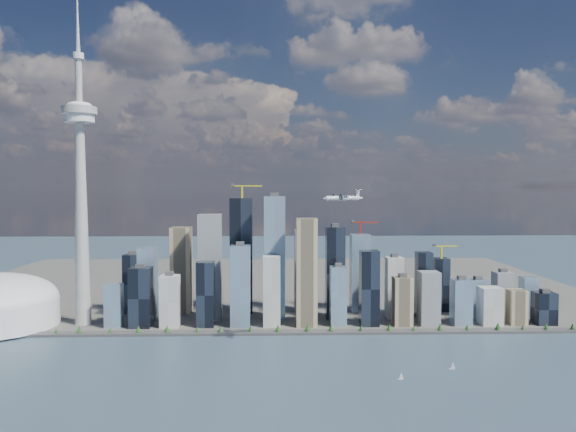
{
  "coord_description": "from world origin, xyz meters",
  "views": [
    {
      "loc": [
        14.2,
        -620.1,
        231.26
      ],
      "look_at": [
        39.13,
        260.0,
        185.11
      ],
      "focal_mm": 35.0,
      "sensor_mm": 36.0,
      "label": 1
    }
  ],
  "objects_px": {
    "needle_tower": "(81,184)",
    "sailboat_west": "(401,377)",
    "airplane": "(343,198)",
    "sailboat_east": "(453,367)"
  },
  "relations": [
    {
      "from": "needle_tower",
      "to": "sailboat_west",
      "type": "height_order",
      "value": "needle_tower"
    },
    {
      "from": "needle_tower",
      "to": "sailboat_west",
      "type": "bearing_deg",
      "value": -30.25
    },
    {
      "from": "needle_tower",
      "to": "airplane",
      "type": "height_order",
      "value": "needle_tower"
    },
    {
      "from": "sailboat_west",
      "to": "airplane",
      "type": "bearing_deg",
      "value": 126.82
    },
    {
      "from": "needle_tower",
      "to": "sailboat_east",
      "type": "height_order",
      "value": "needle_tower"
    },
    {
      "from": "sailboat_east",
      "to": "sailboat_west",
      "type": "bearing_deg",
      "value": -139.08
    },
    {
      "from": "airplane",
      "to": "sailboat_west",
      "type": "relative_size",
      "value": 6.08
    },
    {
      "from": "needle_tower",
      "to": "airplane",
      "type": "bearing_deg",
      "value": -22.7
    },
    {
      "from": "sailboat_west",
      "to": "sailboat_east",
      "type": "bearing_deg",
      "value": 32.91
    },
    {
      "from": "sailboat_west",
      "to": "sailboat_east",
      "type": "xyz_separation_m",
      "value": [
        74.15,
        35.99,
        0.29
      ]
    }
  ]
}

